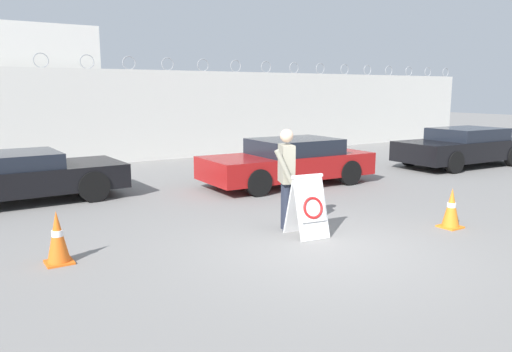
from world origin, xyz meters
TOP-DOWN VIEW (x-y plane):
  - ground_plane at (0.00, 0.00)m, footprint 90.00×90.00m
  - perimeter_wall at (0.00, 11.15)m, footprint 36.00×0.30m
  - barricade_sign at (0.21, 0.64)m, footprint 0.63×0.72m
  - security_guard at (0.12, 1.16)m, footprint 0.57×0.62m
  - traffic_cone_near at (2.76, -0.35)m, footprint 0.37×0.37m
  - traffic_cone_mid at (-3.70, 1.50)m, footprint 0.38×0.38m
  - parked_car_front_coupe at (-3.65, 6.22)m, footprint 4.58×2.12m
  - parked_car_rear_sedan at (2.76, 4.67)m, footprint 4.61×2.05m
  - parked_car_far_side at (9.59, 4.26)m, footprint 4.74×2.11m

SIDE VIEW (x-z plane):
  - ground_plane at x=0.00m, z-range 0.00..0.00m
  - traffic_cone_near at x=2.76m, z-range 0.00..0.73m
  - traffic_cone_mid at x=-3.70m, z-range 0.00..0.78m
  - barricade_sign at x=0.21m, z-range 0.00..1.07m
  - parked_car_front_coupe at x=-3.65m, z-range 0.03..1.16m
  - parked_car_rear_sedan at x=2.76m, z-range 0.01..1.23m
  - parked_car_far_side at x=9.59m, z-range 0.02..1.27m
  - security_guard at x=0.12m, z-range 0.11..1.93m
  - perimeter_wall at x=0.00m, z-range -0.22..3.43m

